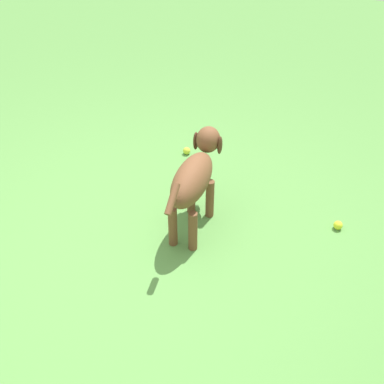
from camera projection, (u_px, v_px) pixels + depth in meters
ground at (152, 243)px, 3.35m from camera, size 14.00×14.00×0.00m
dog at (195, 176)px, 3.25m from camera, size 0.97×0.24×0.66m
tennis_ball_0 at (187, 151)px, 4.26m from camera, size 0.07×0.07×0.07m
tennis_ball_1 at (338, 225)px, 3.45m from camera, size 0.07×0.07×0.07m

